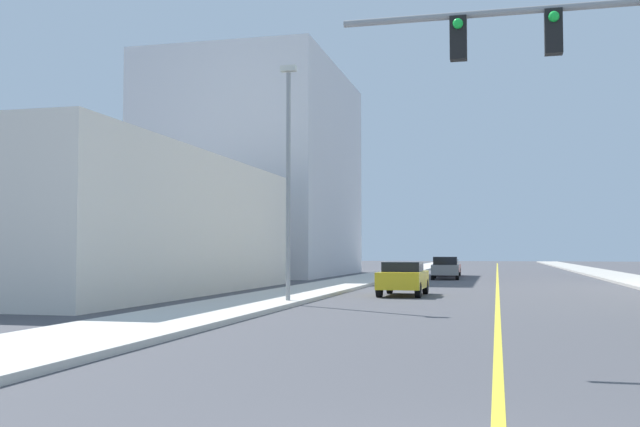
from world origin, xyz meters
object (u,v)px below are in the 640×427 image
object	(u,v)px
car_red	(447,267)
car_gray	(445,268)
car_yellow	(403,278)
street_lamp	(288,170)

from	to	relation	value
car_red	car_gray	bearing A→B (deg)	-87.25
car_gray	car_yellow	bearing A→B (deg)	-94.09
car_red	street_lamp	bearing A→B (deg)	-96.68
car_yellow	car_red	bearing A→B (deg)	90.10
car_red	car_gray	world-z (taller)	car_gray
car_yellow	street_lamp	bearing A→B (deg)	-117.81
car_red	car_yellow	xyz separation A→B (m)	(-0.18, -24.41, 0.05)
car_yellow	car_gray	world-z (taller)	car_gray
street_lamp	car_gray	size ratio (longest dim) A/B	2.01
street_lamp	car_yellow	size ratio (longest dim) A/B	2.15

